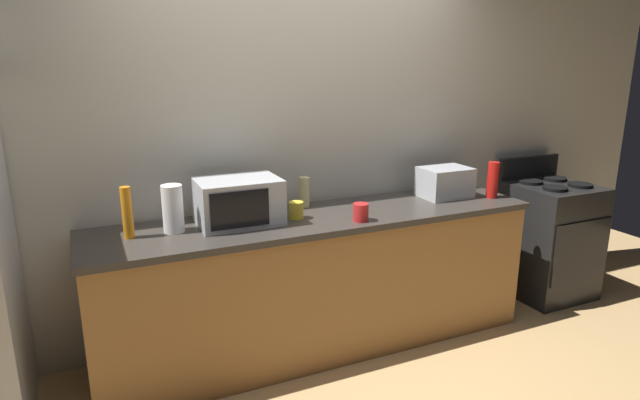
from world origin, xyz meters
The scene contains 12 objects.
ground_plane centered at (0.00, 0.00, 0.00)m, with size 8.00×8.00×0.00m, color tan.
back_wall centered at (0.00, 0.81, 1.35)m, with size 6.40×0.10×2.70m, color beige.
counter_run centered at (0.00, 0.40, 0.45)m, with size 2.84×0.64×0.90m.
stove_range centered at (2.00, 0.40, 0.46)m, with size 0.60×0.61×1.08m.
microwave centered at (-0.50, 0.45, 1.04)m, with size 0.48×0.35×0.27m.
toaster_oven centered at (0.99, 0.46, 1.01)m, with size 0.34×0.26×0.21m, color #B7BABF.
paper_towel_roll centered at (-0.88, 0.45, 1.04)m, with size 0.12×0.12×0.27m, color white.
bottle_dish_soap centered at (-1.12, 0.44, 1.04)m, with size 0.06×0.06×0.29m, color orange.
bottle_hot_sauce centered at (1.28, 0.30, 1.03)m, with size 0.08×0.08×0.25m, color red.
bottle_vinegar centered at (-0.01, 0.63, 1.00)m, with size 0.07×0.07×0.20m, color beige.
mug_yellow centered at (-0.16, 0.40, 0.95)m, with size 0.09×0.09×0.11m, color yellow.
mug_red centered at (0.18, 0.19, 0.95)m, with size 0.09×0.09×0.11m, color red.
Camera 1 is at (-1.31, -2.48, 1.85)m, focal length 29.75 mm.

